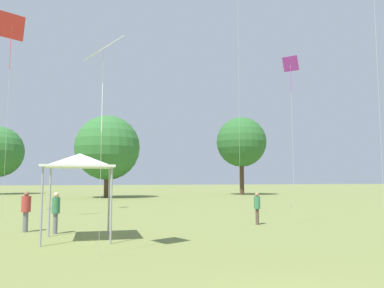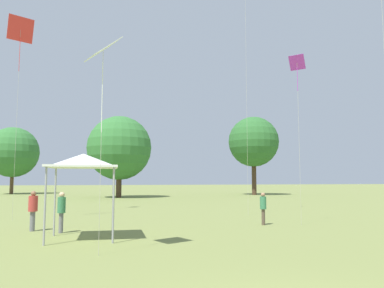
# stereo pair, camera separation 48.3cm
# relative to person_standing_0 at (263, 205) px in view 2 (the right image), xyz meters

# --- Properties ---
(person_standing_0) EXTENTS (0.38, 0.38, 1.56)m
(person_standing_0) POSITION_rel_person_standing_0_xyz_m (0.00, 0.00, 0.00)
(person_standing_0) COLOR brown
(person_standing_0) RESTS_ON ground
(person_standing_1) EXTENTS (0.45, 0.45, 1.68)m
(person_standing_1) POSITION_rel_person_standing_0_xyz_m (-9.29, -0.45, 0.07)
(person_standing_1) COLOR slate
(person_standing_1) RESTS_ON ground
(person_standing_2) EXTENTS (0.52, 0.52, 1.71)m
(person_standing_2) POSITION_rel_person_standing_0_xyz_m (-10.53, 0.46, 0.07)
(person_standing_2) COLOR slate
(person_standing_2) RESTS_ON ground
(canopy_tent) EXTENTS (2.60, 2.60, 3.17)m
(canopy_tent) POSITION_rel_person_standing_0_xyz_m (-8.40, -2.34, 1.93)
(canopy_tent) COLOR white
(canopy_tent) RESTS_ON ground
(kite_1) EXTENTS (0.80, 0.82, 8.40)m
(kite_1) POSITION_rel_person_standing_0_xyz_m (1.73, -0.55, 6.79)
(kite_1) COLOR #B738C6
(kite_1) RESTS_ON ground
(kite_2) EXTENTS (1.15, 1.28, 6.50)m
(kite_2) POSITION_rel_person_standing_0_xyz_m (-7.80, -5.58, 5.06)
(kite_2) COLOR white
(kite_2) RESTS_ON ground
(kite_5) EXTENTS (1.34, 0.88, 11.16)m
(kite_5) POSITION_rel_person_standing_0_xyz_m (-12.17, 4.75, 9.36)
(kite_5) COLOR red
(kite_5) RESTS_ON ground
(distant_tree_0) EXTENTS (7.26, 7.26, 11.32)m
(distant_tree_0) POSITION_rel_person_standing_0_xyz_m (14.14, 33.22, 6.71)
(distant_tree_0) COLOR #473323
(distant_tree_0) RESTS_ON ground
(distant_tree_1) EXTENTS (7.72, 7.72, 10.26)m
(distant_tree_1) POSITION_rel_person_standing_0_xyz_m (-20.43, 45.42, 5.45)
(distant_tree_1) COLOR brown
(distant_tree_1) RESTS_ON ground
(distant_tree_2) EXTENTS (7.91, 7.91, 10.06)m
(distant_tree_2) POSITION_rel_person_standing_0_xyz_m (-5.22, 29.99, 5.15)
(distant_tree_2) COLOR #473323
(distant_tree_2) RESTS_ON ground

